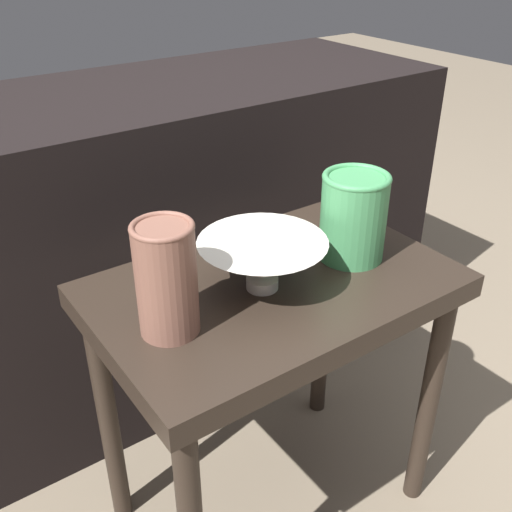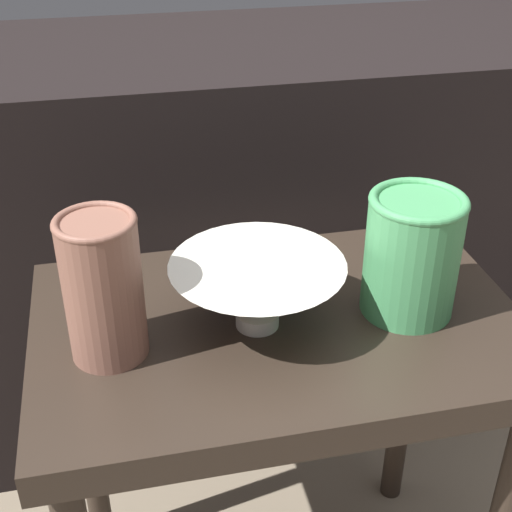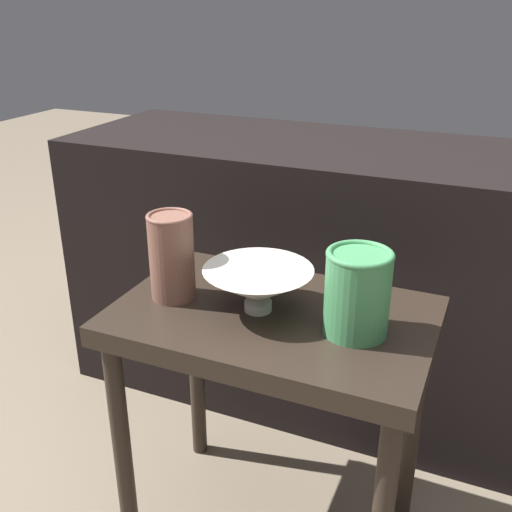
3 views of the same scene
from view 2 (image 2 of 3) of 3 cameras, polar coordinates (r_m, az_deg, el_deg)
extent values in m
cube|color=#2D231C|center=(0.87, 1.82, -6.08)|extent=(0.58, 0.38, 0.04)
cylinder|color=#2D231C|center=(1.14, -13.33, -13.82)|extent=(0.04, 0.04, 0.50)
cylinder|color=#2D231C|center=(1.22, 11.80, -10.24)|extent=(0.04, 0.04, 0.50)
cube|color=black|center=(1.40, -3.68, 2.14)|extent=(1.51, 0.50, 0.72)
cylinder|color=silver|center=(0.84, 0.11, -5.00)|extent=(0.05, 0.05, 0.02)
cone|color=silver|center=(0.82, 0.11, -2.63)|extent=(0.20, 0.20, 0.07)
cylinder|color=brown|center=(0.77, -12.12, -2.68)|extent=(0.08, 0.08, 0.16)
torus|color=brown|center=(0.73, -12.81, 2.66)|extent=(0.09, 0.09, 0.01)
cylinder|color=#47995B|center=(0.85, 12.35, -0.08)|extent=(0.11, 0.11, 0.15)
torus|color=#47995B|center=(0.82, 12.91, 4.30)|extent=(0.11, 0.11, 0.01)
camera|label=1|loc=(0.32, -99.15, -2.76)|focal=42.00mm
camera|label=3|loc=(0.58, 101.43, -3.08)|focal=42.00mm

